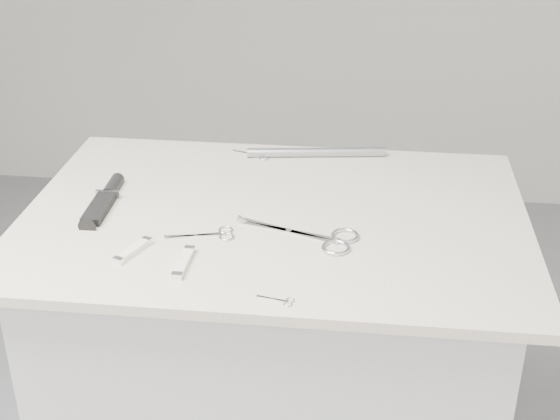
# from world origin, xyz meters

# --- Properties ---
(plinth) EXTENTS (0.90, 0.60, 0.90)m
(plinth) POSITION_xyz_m (0.00, 0.00, 0.45)
(plinth) COLOR silver
(plinth) RESTS_ON ground
(display_board) EXTENTS (1.00, 0.70, 0.02)m
(display_board) POSITION_xyz_m (0.00, 0.00, 0.91)
(display_board) COLOR beige
(display_board) RESTS_ON plinth
(large_shears) EXTENTS (0.24, 0.13, 0.01)m
(large_shears) POSITION_xyz_m (0.10, -0.09, 0.92)
(large_shears) COLOR silver
(large_shears) RESTS_ON display_board
(embroidery_scissors_a) EXTENTS (0.13, 0.06, 0.00)m
(embroidery_scissors_a) POSITION_xyz_m (-0.10, -0.10, 0.92)
(embroidery_scissors_a) COLOR silver
(embroidery_scissors_a) RESTS_ON display_board
(embroidery_scissors_b) EXTENTS (0.10, 0.06, 0.00)m
(embroidery_scissors_b) POSITION_xyz_m (-0.08, 0.28, 0.92)
(embroidery_scissors_b) COLOR silver
(embroidery_scissors_b) RESTS_ON display_board
(tiny_scissors) EXTENTS (0.06, 0.03, 0.00)m
(tiny_scissors) POSITION_xyz_m (0.05, -0.31, 0.92)
(tiny_scissors) COLOR silver
(tiny_scissors) RESTS_ON display_board
(sheathed_knife) EXTENTS (0.05, 0.20, 0.03)m
(sheathed_knife) POSITION_xyz_m (-0.35, 0.01, 0.93)
(sheathed_knife) COLOR black
(sheathed_knife) RESTS_ON display_board
(pocket_knife_a) EXTENTS (0.02, 0.10, 0.01)m
(pocket_knife_a) POSITION_xyz_m (-0.13, -0.21, 0.93)
(pocket_knife_a) COLOR #EDE7CF
(pocket_knife_a) RESTS_ON display_board
(pocket_knife_b) EXTENTS (0.05, 0.09, 0.01)m
(pocket_knife_b) POSITION_xyz_m (-0.24, -0.18, 0.93)
(pocket_knife_b) COLOR #EDE7CF
(pocket_knife_b) RESTS_ON display_board
(metal_rail) EXTENTS (0.32, 0.06, 0.02)m
(metal_rail) POSITION_xyz_m (0.06, 0.29, 0.93)
(metal_rail) COLOR #95979D
(metal_rail) RESTS_ON display_board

